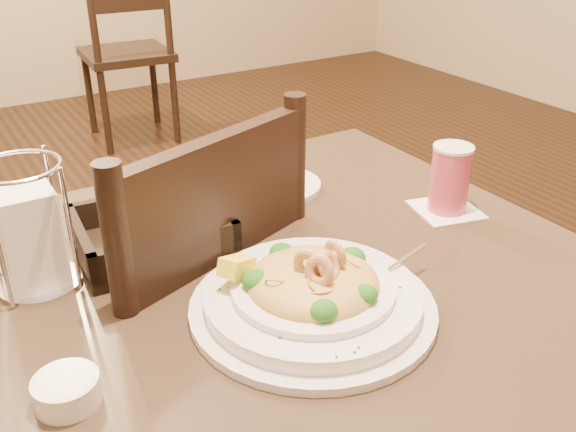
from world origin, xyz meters
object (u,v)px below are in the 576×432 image
main_table (294,385)px  napkin_caddy (31,235)px  side_plate (277,185)px  dining_chair_far (128,47)px  bread_basket (152,237)px  butter_ramekin (67,391)px  pasta_bowl (313,293)px  dining_chair_near (175,338)px  drink_glass (450,179)px

main_table → napkin_caddy: napkin_caddy is taller
main_table → side_plate: bearing=64.7°
napkin_caddy → main_table: bearing=-25.5°
napkin_caddy → side_plate: napkin_caddy is taller
dining_chair_far → bread_basket: dining_chair_far is taller
main_table → butter_ramekin: 0.44m
main_table → pasta_bowl: 0.28m
dining_chair_far → napkin_caddy: 2.55m
bread_basket → dining_chair_far: bearing=72.4°
dining_chair_far → butter_ramekin: dining_chair_far is taller
dining_chair_far → side_plate: size_ratio=5.58×
dining_chair_far → butter_ramekin: bearing=74.1°
pasta_bowl → dining_chair_near: bearing=105.1°
main_table → napkin_caddy: (-0.33, 0.16, 0.30)m
dining_chair_near → pasta_bowl: (0.08, -0.31, 0.25)m
side_plate → butter_ramekin: butter_ramekin is taller
dining_chair_far → napkin_caddy: size_ratio=4.99×
drink_glass → napkin_caddy: (-0.66, 0.13, 0.02)m
dining_chair_far → bread_basket: 2.48m
main_table → butter_ramekin: butter_ramekin is taller
pasta_bowl → side_plate: bearing=66.1°
pasta_bowl → drink_glass: drink_glass is taller
drink_glass → butter_ramekin: drink_glass is taller
pasta_bowl → butter_ramekin: 0.32m
dining_chair_near → side_plate: (0.24, 0.05, 0.22)m
bread_basket → butter_ramekin: size_ratio=3.27×
napkin_caddy → butter_ramekin: 0.27m
bread_basket → napkin_caddy: (-0.17, -0.01, 0.06)m
main_table → napkin_caddy: size_ratio=4.83×
pasta_bowl → bread_basket: bearing=114.1°
drink_glass → side_plate: size_ratio=0.77×
bread_basket → side_plate: 0.30m
dining_chair_far → side_plate: (-0.47, -2.26, 0.22)m
pasta_bowl → side_plate: 0.40m
bread_basket → butter_ramekin: bread_basket is taller
side_plate → drink_glass: bearing=-49.0°
dining_chair_far → bread_basket: (-0.75, -2.35, 0.24)m
bread_basket → drink_glass: bearing=-16.3°
dining_chair_near → butter_ramekin: bearing=33.5°
pasta_bowl → napkin_caddy: size_ratio=1.95×
dining_chair_far → pasta_bowl: bearing=80.6°
dining_chair_near → dining_chair_far: same height
dining_chair_near → main_table: bearing=100.6°
main_table → drink_glass: 0.44m
dining_chair_near → butter_ramekin: 0.46m
bread_basket → napkin_caddy: 0.18m
main_table → side_plate: 0.37m
dining_chair_far → napkin_caddy: dining_chair_far is taller
dining_chair_near → dining_chair_far: 2.41m
dining_chair_near → side_plate: size_ratio=5.58×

